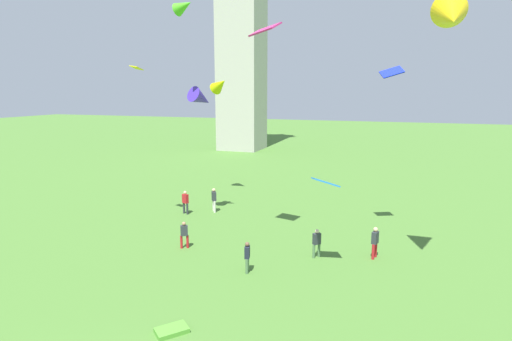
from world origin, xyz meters
TOP-DOWN VIEW (x-y plane):
  - person_0 at (6.98, 14.80)m, footprint 0.37×0.52m
  - person_1 at (1.21, 10.92)m, footprint 0.32×0.47m
  - person_2 at (-3.27, 12.69)m, footprint 0.47×0.41m
  - person_3 at (-6.48, 18.59)m, footprint 0.51×0.40m
  - person_4 at (4.05, 13.87)m, footprint 0.45×0.46m
  - person_5 at (-4.75, 19.75)m, footprint 0.49×0.53m
  - kite_flying_0 at (-4.57, 15.83)m, footprint 1.43×1.04m
  - kite_flying_1 at (-7.88, 15.54)m, footprint 0.89×0.77m
  - kite_flying_2 at (7.20, 18.66)m, footprint 1.45×1.06m
  - kite_flying_3 at (0.86, 14.62)m, footprint 1.73×1.49m
  - kite_flying_4 at (-6.06, 24.06)m, footprint 2.05×1.80m
  - kite_flying_5 at (4.68, 12.34)m, footprint 1.49×1.24m
  - kite_flying_7 at (9.54, 12.36)m, footprint 1.55×2.52m
  - kite_flying_8 at (-4.90, 18.40)m, footprint 1.68×2.13m
  - kite_bundle_0 at (0.39, 5.17)m, footprint 1.31×1.36m

SIDE VIEW (x-z plane):
  - kite_bundle_0 at x=0.39m, z-range 0.00..0.17m
  - person_2 at x=-3.27m, z-range 0.10..1.66m
  - person_1 at x=1.21m, z-range 0.10..1.66m
  - person_4 at x=4.05m, z-range 0.10..1.68m
  - person_3 at x=-6.48m, z-range 0.11..1.82m
  - person_0 at x=6.98m, z-range 0.11..1.83m
  - person_5 at x=-4.75m, z-range 0.12..1.90m
  - kite_flying_5 at x=4.68m, z-range 4.22..4.78m
  - kite_flying_8 at x=-4.90m, z-range 7.48..9.11m
  - kite_flying_4 at x=-6.06m, z-range 8.51..10.08m
  - kite_flying_2 at x=7.20m, z-range 9.46..10.24m
  - kite_flying_1 at x=-7.88m, z-range 10.04..10.36m
  - kite_flying_7 at x=9.54m, z-range 10.69..12.84m
  - kite_flying_3 at x=0.86m, z-range 11.57..12.34m
  - kite_flying_0 at x=-4.57m, z-range 13.13..14.22m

